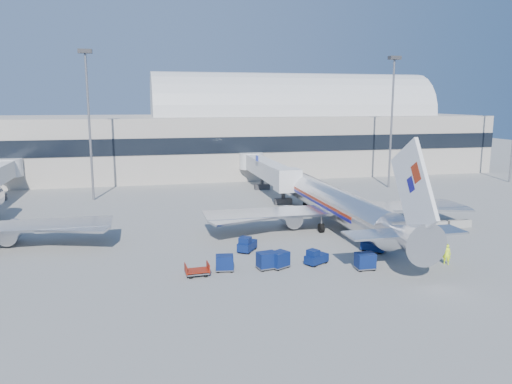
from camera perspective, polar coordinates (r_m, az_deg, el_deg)
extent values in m
plane|color=gray|center=(53.28, 1.29, -6.08)|extent=(260.00, 260.00, 0.00)
cube|color=#B2AA9E|center=(106.54, -19.81, 4.86)|extent=(170.00, 28.00, 12.00)
cube|color=black|center=(92.66, -20.79, 4.69)|extent=(170.00, 0.40, 3.00)
cylinder|color=silver|center=(110.51, 4.11, 8.74)|extent=(60.00, 18.00, 18.00)
cylinder|color=silver|center=(61.21, 8.98, -1.25)|extent=(3.80, 28.00, 3.80)
sphere|color=silver|center=(74.13, 4.91, 0.86)|extent=(3.72, 3.72, 3.72)
cone|color=silver|center=(46.27, 16.96, -4.85)|extent=(3.80, 6.00, 3.80)
cube|color=#A5240C|center=(62.07, 8.64, -0.84)|extent=(3.85, 20.16, 0.32)
cube|color=navy|center=(62.14, 8.63, -1.18)|extent=(3.85, 20.16, 0.32)
cube|color=white|center=(44.93, 17.57, 0.42)|extent=(0.35, 7.79, 8.74)
cube|color=silver|center=(46.64, 16.67, -4.46)|extent=(11.00, 3.00, 0.18)
cube|color=silver|center=(60.43, 9.32, -1.99)|extent=(32.00, 5.00, 0.28)
cylinder|color=#B7B7BC|center=(60.18, 3.90, -2.85)|extent=(2.10, 3.80, 2.10)
cylinder|color=#B7B7BC|center=(64.22, 13.33, -2.27)|extent=(2.10, 3.80, 2.10)
cylinder|color=black|center=(71.79, 5.62, -1.45)|extent=(0.40, 0.90, 0.90)
cylinder|color=#B7B7BC|center=(59.21, -26.22, -4.14)|extent=(2.10, 3.80, 2.10)
cube|color=silver|center=(82.80, 1.19, 2.67)|extent=(2.70, 24.00, 2.70)
cube|color=silver|center=(71.17, 3.64, 1.38)|extent=(3.40, 3.20, 3.20)
cylinder|color=silver|center=(93.89, -0.56, 3.58)|extent=(4.40, 4.40, 3.00)
cube|color=#2D2D30|center=(73.62, 3.12, -0.05)|extent=(0.50, 0.50, 3.00)
cube|color=#2D2D30|center=(73.88, 3.11, -1.08)|extent=(2.60, 1.00, 0.90)
cube|color=#2D2D30|center=(85.99, 0.69, 1.47)|extent=(0.50, 0.50, 3.00)
cube|color=#2D2D30|center=(86.21, 0.69, 0.59)|extent=(2.60, 1.00, 0.90)
cube|color=navy|center=(82.19, 0.11, 3.88)|extent=(0.12, 1.40, 0.90)
cylinder|color=silver|center=(94.13, -26.39, 2.52)|extent=(4.40, 4.40, 3.00)
cylinder|color=slate|center=(79.88, -18.49, 6.90)|extent=(0.36, 0.36, 22.00)
cube|color=#2D2D30|center=(80.10, -18.96, 14.99)|extent=(2.00, 1.20, 0.60)
cylinder|color=slate|center=(90.38, 15.22, 7.41)|extent=(0.36, 0.36, 22.00)
cube|color=#2D2D30|center=(90.57, 15.56, 14.56)|extent=(2.00, 1.20, 0.60)
cube|color=#9E9E96|center=(61.77, 17.23, -3.82)|extent=(3.00, 0.55, 0.90)
cube|color=#9E9E96|center=(63.48, 19.81, -3.59)|extent=(3.00, 0.55, 0.90)
cube|color=#9E9E96|center=(65.32, 22.24, -3.37)|extent=(3.00, 0.55, 0.90)
cube|color=#0A194C|center=(47.45, 6.92, -7.55)|extent=(2.55, 2.13, 0.75)
cube|color=#0A194C|center=(46.91, 6.54, -6.99)|extent=(1.27, 1.31, 0.70)
cylinder|color=black|center=(48.39, 7.12, -7.54)|extent=(0.59, 0.47, 0.56)
cube|color=#0A194C|center=(52.27, 13.30, -6.04)|extent=(2.51, 2.57, 0.78)
cube|color=#0A194C|center=(52.27, 12.79, -5.30)|extent=(1.40, 1.40, 0.73)
cylinder|color=black|center=(52.51, 14.32, -6.33)|extent=(0.57, 0.58, 0.58)
cube|color=#0A194C|center=(51.01, -1.01, -6.14)|extent=(2.45, 2.76, 0.81)
cube|color=#0A194C|center=(50.35, -1.25, -5.59)|extent=(1.45, 1.42, 0.76)
cylinder|color=black|center=(52.04, -1.14, -6.14)|extent=(0.54, 0.64, 0.61)
cube|color=#0A194C|center=(46.01, 2.66, -7.64)|extent=(2.06, 1.92, 1.33)
cube|color=slate|center=(46.22, 2.66, -8.43)|extent=(2.16, 2.01, 0.09)
cylinder|color=black|center=(46.99, 2.77, -8.14)|extent=(0.39, 0.31, 0.37)
cube|color=#0A194C|center=(45.69, 1.27, -7.73)|extent=(1.90, 1.60, 1.36)
cube|color=slate|center=(45.91, 1.26, -8.55)|extent=(2.00, 1.66, 0.09)
cylinder|color=black|center=(46.62, 1.73, -8.27)|extent=(0.40, 0.22, 0.38)
cube|color=#0A194C|center=(45.28, -3.62, -8.01)|extent=(1.73, 1.44, 1.26)
cube|color=slate|center=(45.48, -3.61, -8.77)|extent=(1.83, 1.50, 0.09)
cylinder|color=black|center=(45.95, -2.85, -8.58)|extent=(0.37, 0.19, 0.35)
cube|color=#0A194C|center=(46.61, 12.37, -7.64)|extent=(1.68, 1.32, 1.33)
cube|color=slate|center=(46.82, 12.34, -8.42)|extent=(1.77, 1.36, 0.09)
cylinder|color=black|center=(47.52, 12.80, -8.18)|extent=(0.37, 0.15, 0.37)
cube|color=#0A194C|center=(54.06, 17.26, -5.40)|extent=(1.72, 1.42, 1.27)
cube|color=slate|center=(54.24, 17.22, -6.05)|extent=(1.81, 1.47, 0.09)
cylinder|color=black|center=(54.91, 17.62, -5.89)|extent=(0.37, 0.18, 0.35)
cube|color=slate|center=(44.41, -6.74, -9.12)|extent=(2.13, 1.51, 0.11)
cube|color=maroon|center=(44.35, -6.75, -8.89)|extent=(2.14, 1.56, 0.07)
cylinder|color=black|center=(45.04, -6.02, -9.01)|extent=(0.38, 0.17, 0.37)
imported|color=#CCFF1A|center=(50.18, 20.96, -6.65)|extent=(0.86, 0.84, 1.99)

